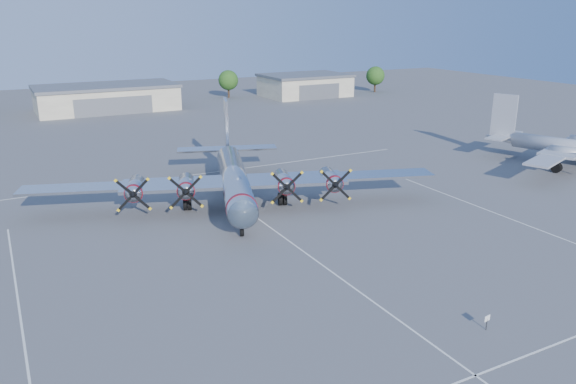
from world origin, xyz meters
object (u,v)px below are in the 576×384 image
hangar_center (107,98)px  twin_engine_east (557,165)px  hangar_east (305,85)px  main_bomber_b29 (234,202)px  tree_east (228,80)px  info_placard (487,320)px  tree_far_east (375,76)px

hangar_center → twin_engine_east: bearing=-59.3°
hangar_east → main_bomber_b29: 84.43m
hangar_east → tree_east: bearing=161.5°
hangar_east → tree_east: size_ratio=3.10×
hangar_east → info_placard: hangar_east is taller
main_bomber_b29 → info_placard: main_bomber_b29 is taller
twin_engine_east → info_placard: (-40.40, -25.71, 0.71)m
main_bomber_b29 → twin_engine_east: (44.63, -5.66, 0.00)m
tree_east → info_placard: 109.92m
main_bomber_b29 → hangar_east: bearing=74.0°
tree_far_east → twin_engine_east: 76.85m
hangar_center → info_placard: bearing=-87.6°
hangar_east → tree_east: 19.04m
hangar_center → tree_far_east: 68.05m
tree_east → twin_engine_east: bearing=-79.8°
hangar_center → hangar_east: 48.00m
hangar_center → tree_east: (30.00, 6.04, 1.51)m
tree_far_east → info_placard: bearing=-122.9°
tree_far_east → twin_engine_east: size_ratio=0.24×
tree_east → twin_engine_east: (14.60, -81.07, -4.22)m
info_placard → hangar_center: bearing=83.8°
info_placard → main_bomber_b29: bearing=89.1°
hangar_east → info_placard: size_ratio=20.42×
hangar_east → tree_east: tree_east is taller
tree_far_east → hangar_east: bearing=174.4°
tree_east → twin_engine_east: size_ratio=0.24×
main_bomber_b29 → hangar_center: bearing=108.7°
hangar_center → hangar_east: bearing=0.0°
hangar_east → info_placard: bearing=-113.5°
hangar_east → info_placard: 109.88m
tree_east → tree_far_east: (38.00, -8.00, 0.00)m
hangar_center → tree_east: size_ratio=4.31×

